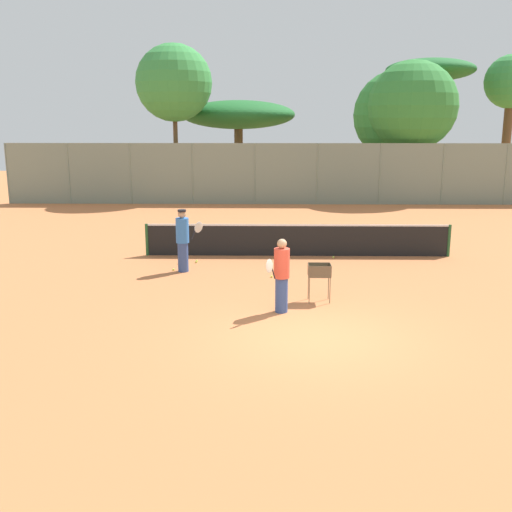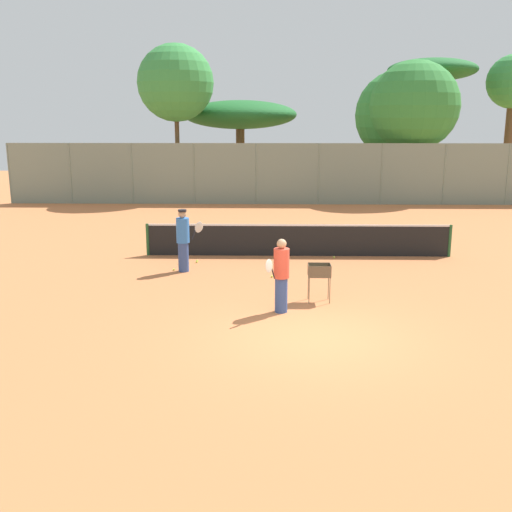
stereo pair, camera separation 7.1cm
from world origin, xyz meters
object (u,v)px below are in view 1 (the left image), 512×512
(player_white_outfit, at_px, (183,240))
(player_red_cap, at_px, (281,275))
(ball_cart, at_px, (320,273))
(parked_car, at_px, (346,182))
(tennis_net, at_px, (297,239))

(player_white_outfit, height_order, player_red_cap, player_white_outfit)
(player_white_outfit, bearing_deg, ball_cart, -75.32)
(player_white_outfit, xyz_separation_m, ball_cart, (3.81, -2.93, -0.25))
(player_white_outfit, relative_size, parked_car, 0.45)
(tennis_net, bearing_deg, player_red_cap, -96.52)
(ball_cart, bearing_deg, parked_car, 80.91)
(tennis_net, xyz_separation_m, ball_cart, (0.29, -5.06, 0.16))
(player_red_cap, height_order, parked_car, player_red_cap)
(player_red_cap, bearing_deg, parked_car, -158.83)
(ball_cart, bearing_deg, tennis_net, 93.33)
(tennis_net, relative_size, ball_cart, 10.62)
(ball_cart, bearing_deg, player_red_cap, -138.01)
(player_red_cap, distance_m, parked_car, 23.55)
(tennis_net, distance_m, player_red_cap, 5.98)
(player_red_cap, bearing_deg, tennis_net, -154.26)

